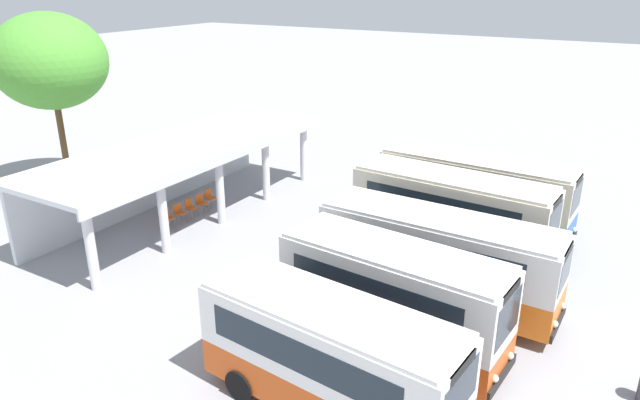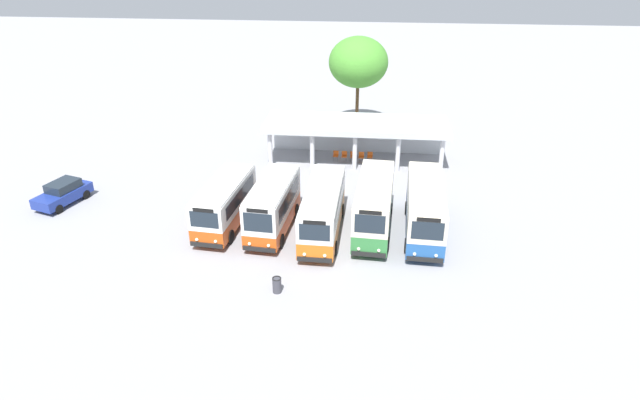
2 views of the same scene
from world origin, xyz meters
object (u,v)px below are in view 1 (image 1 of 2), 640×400
at_px(city_bus_fourth_amber, 451,215).
at_px(waiting_chair_fourth_seat, 201,202).
at_px(waiting_chair_second_from_end, 179,211).
at_px(city_bus_fifth_blue, 475,192).
at_px(waiting_chair_middle_seat, 190,206).
at_px(waiting_chair_end_by_column, 167,217).
at_px(city_bus_nearest_orange, 330,355).
at_px(waiting_chair_fifth_seat, 210,196).
at_px(city_bus_second_in_row, 393,296).
at_px(city_bus_middle_cream, 437,256).

bearing_deg(city_bus_fourth_amber, waiting_chair_fourth_seat, 95.46).
xyz_separation_m(waiting_chair_second_from_end, waiting_chair_fourth_seat, (1.42, -0.03, 0.00)).
xyz_separation_m(city_bus_fifth_blue, waiting_chair_middle_seat, (-5.01, 11.52, -1.31)).
bearing_deg(waiting_chair_middle_seat, waiting_chair_fourth_seat, -1.54).
bearing_deg(city_bus_fifth_blue, waiting_chair_fourth_seat, 110.48).
bearing_deg(waiting_chair_end_by_column, city_bus_fourth_amber, -74.41).
bearing_deg(waiting_chair_end_by_column, city_bus_nearest_orange, -118.13).
xyz_separation_m(waiting_chair_fourth_seat, waiting_chair_fifth_seat, (0.71, 0.09, 0.00)).
distance_m(waiting_chair_second_from_end, waiting_chair_fourth_seat, 1.42).
relative_size(city_bus_fifth_blue, waiting_chair_fourth_seat, 9.48).
relative_size(city_bus_nearest_orange, waiting_chair_middle_seat, 8.13).
bearing_deg(waiting_chair_fourth_seat, city_bus_nearest_orange, -125.71).
distance_m(waiting_chair_end_by_column, waiting_chair_fourth_seat, 2.14).
bearing_deg(city_bus_second_in_row, city_bus_nearest_orange, 175.66).
xyz_separation_m(waiting_chair_end_by_column, waiting_chair_middle_seat, (1.42, -0.05, 0.00)).
distance_m(city_bus_fourth_amber, city_bus_fifth_blue, 3.19).
distance_m(city_bus_second_in_row, waiting_chair_fifth_seat, 13.57).
bearing_deg(city_bus_second_in_row, city_bus_middle_cream, -2.94).
distance_m(waiting_chair_end_by_column, waiting_chair_fifth_seat, 2.85).
bearing_deg(waiting_chair_fifth_seat, waiting_chair_fourth_seat, -173.04).
distance_m(waiting_chair_second_from_end, waiting_chair_middle_seat, 0.71).
relative_size(city_bus_second_in_row, waiting_chair_middle_seat, 7.93).
height_order(city_bus_fifth_blue, waiting_chair_end_by_column, city_bus_fifth_blue).
bearing_deg(city_bus_middle_cream, city_bus_fourth_amber, 11.43).
relative_size(city_bus_middle_cream, waiting_chair_fifth_seat, 9.31).
xyz_separation_m(city_bus_second_in_row, city_bus_middle_cream, (3.19, -0.16, -0.07)).
height_order(waiting_chair_middle_seat, waiting_chair_fourth_seat, same).
bearing_deg(waiting_chair_middle_seat, city_bus_nearest_orange, -123.32).
distance_m(city_bus_second_in_row, city_bus_middle_cream, 3.20).
bearing_deg(city_bus_nearest_orange, waiting_chair_fifth_seat, 52.27).
xyz_separation_m(city_bus_nearest_orange, city_bus_fifth_blue, (12.76, 0.29, 0.13)).
xyz_separation_m(city_bus_fourth_amber, waiting_chair_fourth_seat, (-1.10, 11.54, -1.39)).
height_order(waiting_chair_end_by_column, waiting_chair_middle_seat, same).
xyz_separation_m(waiting_chair_end_by_column, waiting_chair_fifth_seat, (2.85, 0.02, 0.00)).
relative_size(city_bus_fifth_blue, waiting_chair_middle_seat, 9.48).
xyz_separation_m(city_bus_fourth_amber, waiting_chair_middle_seat, (-1.81, 11.56, -1.39)).
height_order(city_bus_nearest_orange, city_bus_fifth_blue, city_bus_fifth_blue).
relative_size(city_bus_second_in_row, waiting_chair_second_from_end, 7.93).
bearing_deg(waiting_chair_middle_seat, city_bus_second_in_row, -110.77).
relative_size(waiting_chair_end_by_column, waiting_chair_middle_seat, 1.00).
relative_size(city_bus_second_in_row, city_bus_fourth_amber, 0.90).
bearing_deg(city_bus_second_in_row, waiting_chair_second_from_end, 72.26).
relative_size(city_bus_nearest_orange, waiting_chair_second_from_end, 8.13).
xyz_separation_m(waiting_chair_second_from_end, waiting_chair_fifth_seat, (2.14, 0.06, 0.00)).
bearing_deg(city_bus_fourth_amber, waiting_chair_end_by_column, 105.59).
bearing_deg(city_bus_nearest_orange, city_bus_fifth_blue, 1.28).
xyz_separation_m(city_bus_nearest_orange, waiting_chair_end_by_column, (6.33, 11.85, -1.18)).
distance_m(city_bus_middle_cream, city_bus_fifth_blue, 6.42).
distance_m(waiting_chair_second_from_end, waiting_chair_fifth_seat, 2.14).
height_order(city_bus_fourth_amber, waiting_chair_second_from_end, city_bus_fourth_amber).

